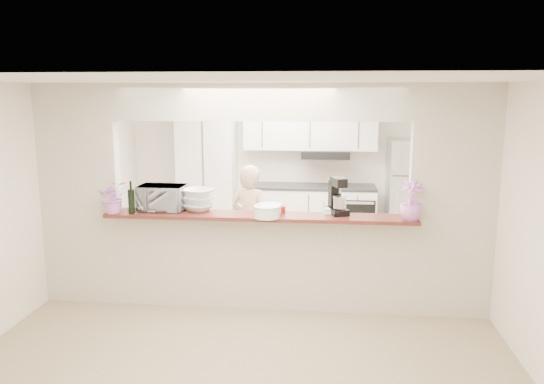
# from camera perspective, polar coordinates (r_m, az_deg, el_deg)

# --- Properties ---
(floor) EXTENTS (6.00, 6.00, 0.00)m
(floor) POSITION_cam_1_polar(r_m,az_deg,el_deg) (6.17, -1.27, -12.22)
(floor) COLOR tan
(floor) RESTS_ON ground
(tile_overlay) EXTENTS (5.00, 2.90, 0.01)m
(tile_overlay) POSITION_cam_1_polar(r_m,az_deg,el_deg) (7.61, 0.21, -7.68)
(tile_overlay) COLOR beige
(tile_overlay) RESTS_ON floor
(partition) EXTENTS (5.00, 0.15, 2.50)m
(partition) POSITION_cam_1_polar(r_m,az_deg,el_deg) (5.76, -1.33, 1.49)
(partition) COLOR beige
(partition) RESTS_ON floor
(bar_counter) EXTENTS (3.40, 0.38, 1.09)m
(bar_counter) POSITION_cam_1_polar(r_m,az_deg,el_deg) (5.97, -1.30, -7.14)
(bar_counter) COLOR beige
(bar_counter) RESTS_ON floor
(kitchen_cabinets) EXTENTS (3.15, 0.62, 2.25)m
(kitchen_cabinets) POSITION_cam_1_polar(r_m,az_deg,el_deg) (8.53, -0.23, 1.04)
(kitchen_cabinets) COLOR white
(kitchen_cabinets) RESTS_ON floor
(refrigerator) EXTENTS (0.75, 0.70, 1.70)m
(refrigerator) POSITION_cam_1_polar(r_m,az_deg,el_deg) (8.54, 14.81, -0.16)
(refrigerator) COLOR #B7B7BC
(refrigerator) RESTS_ON floor
(flower_left) EXTENTS (0.42, 0.39, 0.37)m
(flower_left) POSITION_cam_1_polar(r_m,az_deg,el_deg) (6.07, -16.67, -0.50)
(flower_left) COLOR #D26FB6
(flower_left) RESTS_ON bar_counter
(wine_bottle_a) EXTENTS (0.07, 0.07, 0.35)m
(wine_bottle_a) POSITION_cam_1_polar(r_m,az_deg,el_deg) (6.00, -14.89, -0.98)
(wine_bottle_a) COLOR black
(wine_bottle_a) RESTS_ON bar_counter
(wine_bottle_b) EXTENTS (0.07, 0.07, 0.36)m
(wine_bottle_b) POSITION_cam_1_polar(r_m,az_deg,el_deg) (6.00, -14.89, -0.92)
(wine_bottle_b) COLOR black
(wine_bottle_b) RESTS_ON bar_counter
(toaster_oven) EXTENTS (0.52, 0.36, 0.28)m
(toaster_oven) POSITION_cam_1_polar(r_m,az_deg,el_deg) (6.09, -11.73, -0.61)
(toaster_oven) COLOR #ABACB0
(toaster_oven) RESTS_ON bar_counter
(serving_bowls) EXTENTS (0.44, 0.44, 0.25)m
(serving_bowls) POSITION_cam_1_polar(r_m,az_deg,el_deg) (5.99, -7.92, -0.88)
(serving_bowls) COLOR white
(serving_bowls) RESTS_ON bar_counter
(plate_stack_a) EXTENTS (0.28, 0.28, 0.13)m
(plate_stack_a) POSITION_cam_1_polar(r_m,az_deg,el_deg) (5.63, -0.56, -2.12)
(plate_stack_a) COLOR white
(plate_stack_a) RESTS_ON bar_counter
(plate_stack_b) EXTENTS (0.28, 0.28, 0.10)m
(plate_stack_b) POSITION_cam_1_polar(r_m,az_deg,el_deg) (5.84, -0.31, -1.80)
(plate_stack_b) COLOR white
(plate_stack_b) RESTS_ON bar_counter
(red_bowl) EXTENTS (0.15, 0.15, 0.07)m
(red_bowl) POSITION_cam_1_polar(r_m,az_deg,el_deg) (5.88, 0.71, -1.85)
(red_bowl) COLOR maroon
(red_bowl) RESTS_ON bar_counter
(tan_bowl) EXTENTS (0.15, 0.15, 0.07)m
(tan_bowl) POSITION_cam_1_polar(r_m,az_deg,el_deg) (5.79, -0.87, -2.05)
(tan_bowl) COLOR #C6B08C
(tan_bowl) RESTS_ON bar_counter
(utensil_caddy) EXTENTS (0.24, 0.16, 0.20)m
(utensil_caddy) POSITION_cam_1_polar(r_m,az_deg,el_deg) (5.82, 6.58, -1.56)
(utensil_caddy) COLOR silver
(utensil_caddy) RESTS_ON bar_counter
(stand_mixer) EXTENTS (0.26, 0.32, 0.41)m
(stand_mixer) POSITION_cam_1_polar(r_m,az_deg,el_deg) (5.81, 7.04, -0.60)
(stand_mixer) COLOR black
(stand_mixer) RESTS_ON bar_counter
(flower_right) EXTENTS (0.25, 0.25, 0.41)m
(flower_right) POSITION_cam_1_polar(r_m,az_deg,el_deg) (5.67, 14.74, -0.92)
(flower_right) COLOR #BB65B3
(flower_right) RESTS_ON bar_counter
(person) EXTENTS (0.65, 0.56, 1.51)m
(person) POSITION_cam_1_polar(r_m,az_deg,el_deg) (6.71, -2.30, -3.52)
(person) COLOR #DCAB8F
(person) RESTS_ON floor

